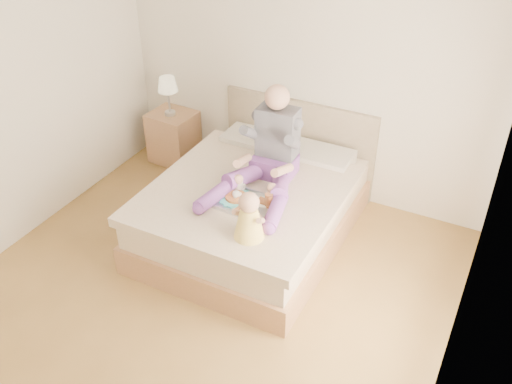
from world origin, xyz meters
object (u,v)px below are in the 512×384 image
at_px(bed, 256,205).
at_px(baby, 250,219).
at_px(nightstand, 174,137).
at_px(tray, 246,201).
at_px(adult, 269,156).

bearing_deg(bed, baby, -66.43).
relative_size(bed, nightstand, 3.60).
bearing_deg(baby, tray, 125.49).
distance_m(adult, tray, 0.49).
relative_size(bed, adult, 1.96).
bearing_deg(bed, nightstand, 152.02).
relative_size(nightstand, tray, 1.18).
distance_m(nightstand, baby, 2.46).
xyz_separation_m(nightstand, tray, (1.60, -1.19, 0.34)).
distance_m(tray, baby, 0.47).
relative_size(nightstand, baby, 1.43).
height_order(bed, adult, adult).
relative_size(nightstand, adult, 0.54).
distance_m(nightstand, tray, 2.02).
xyz_separation_m(adult, baby, (0.23, -0.81, -0.10)).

